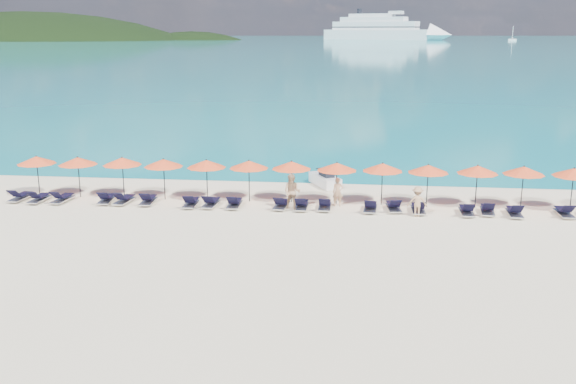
# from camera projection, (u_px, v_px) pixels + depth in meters

# --- Properties ---
(ground) EXTENTS (1400.00, 1400.00, 0.00)m
(ground) POSITION_uv_depth(u_px,v_px,m) (281.00, 234.00, 28.91)
(ground) COLOR beige
(sea) EXTENTS (1600.00, 1300.00, 0.01)m
(sea) POSITION_uv_depth(u_px,v_px,m) (358.00, 39.00, 664.79)
(sea) COLOR #1FA9B2
(sea) RESTS_ON ground
(headland_main) EXTENTS (374.00, 242.00, 126.50)m
(headland_main) POSITION_uv_depth(u_px,v_px,m) (29.00, 82.00, 590.58)
(headland_main) COLOR black
(headland_main) RESTS_ON ground
(headland_small) EXTENTS (162.00, 126.00, 85.50)m
(headland_small) POSITION_uv_depth(u_px,v_px,m) (193.00, 79.00, 593.08)
(headland_small) COLOR black
(headland_small) RESTS_ON ground
(cruise_ship) EXTENTS (118.85, 63.87, 33.60)m
(cruise_ship) POSITION_uv_depth(u_px,v_px,m) (388.00, 30.00, 590.30)
(cruise_ship) COLOR white
(cruise_ship) RESTS_ON ground
(sailboat_near) EXTENTS (6.61, 2.20, 12.11)m
(sailboat_near) POSITION_uv_depth(u_px,v_px,m) (512.00, 39.00, 531.58)
(sailboat_near) COLOR white
(sailboat_near) RESTS_ON ground
(jetski) EXTENTS (2.08, 2.78, 0.93)m
(jetski) POSITION_uv_depth(u_px,v_px,m) (325.00, 180.00, 37.73)
(jetski) COLOR white
(jetski) RESTS_ON ground
(beachgoer_a) EXTENTS (0.58, 0.41, 1.50)m
(beachgoer_a) POSITION_uv_depth(u_px,v_px,m) (338.00, 192.00, 33.31)
(beachgoer_a) COLOR tan
(beachgoer_a) RESTS_ON ground
(beachgoer_b) EXTENTS (0.98, 0.67, 1.86)m
(beachgoer_b) POSITION_uv_depth(u_px,v_px,m) (292.00, 192.00, 32.60)
(beachgoer_b) COLOR tan
(beachgoer_b) RESTS_ON ground
(beachgoer_c) EXTENTS (1.00, 0.50, 1.51)m
(beachgoer_c) POSITION_uv_depth(u_px,v_px,m) (417.00, 202.00, 31.46)
(beachgoer_c) COLOR tan
(beachgoer_c) RESTS_ON ground
(umbrella_0) EXTENTS (2.10, 2.10, 2.28)m
(umbrella_0) POSITION_uv_depth(u_px,v_px,m) (37.00, 160.00, 35.08)
(umbrella_0) COLOR black
(umbrella_0) RESTS_ON ground
(umbrella_1) EXTENTS (2.10, 2.10, 2.28)m
(umbrella_1) POSITION_uv_depth(u_px,v_px,m) (78.00, 161.00, 34.84)
(umbrella_1) COLOR black
(umbrella_1) RESTS_ON ground
(umbrella_2) EXTENTS (2.10, 2.10, 2.28)m
(umbrella_2) POSITION_uv_depth(u_px,v_px,m) (122.00, 161.00, 34.76)
(umbrella_2) COLOR black
(umbrella_2) RESTS_ON ground
(umbrella_3) EXTENTS (2.10, 2.10, 2.28)m
(umbrella_3) POSITION_uv_depth(u_px,v_px,m) (163.00, 163.00, 34.35)
(umbrella_3) COLOR black
(umbrella_3) RESTS_ON ground
(umbrella_4) EXTENTS (2.10, 2.10, 2.28)m
(umbrella_4) POSITION_uv_depth(u_px,v_px,m) (206.00, 164.00, 34.11)
(umbrella_4) COLOR black
(umbrella_4) RESTS_ON ground
(umbrella_5) EXTENTS (2.10, 2.10, 2.28)m
(umbrella_5) POSITION_uv_depth(u_px,v_px,m) (249.00, 164.00, 33.94)
(umbrella_5) COLOR black
(umbrella_5) RESTS_ON ground
(umbrella_6) EXTENTS (2.10, 2.10, 2.28)m
(umbrella_6) POSITION_uv_depth(u_px,v_px,m) (291.00, 165.00, 33.75)
(umbrella_6) COLOR black
(umbrella_6) RESTS_ON ground
(umbrella_7) EXTENTS (2.10, 2.10, 2.28)m
(umbrella_7) POSITION_uv_depth(u_px,v_px,m) (337.00, 167.00, 33.41)
(umbrella_7) COLOR black
(umbrella_7) RESTS_ON ground
(umbrella_8) EXTENTS (2.10, 2.10, 2.28)m
(umbrella_8) POSITION_uv_depth(u_px,v_px,m) (383.00, 167.00, 33.27)
(umbrella_8) COLOR black
(umbrella_8) RESTS_ON ground
(umbrella_9) EXTENTS (2.10, 2.10, 2.28)m
(umbrella_9) POSITION_uv_depth(u_px,v_px,m) (428.00, 169.00, 32.89)
(umbrella_9) COLOR black
(umbrella_9) RESTS_ON ground
(umbrella_10) EXTENTS (2.10, 2.10, 2.28)m
(umbrella_10) POSITION_uv_depth(u_px,v_px,m) (478.00, 170.00, 32.70)
(umbrella_10) COLOR black
(umbrella_10) RESTS_ON ground
(umbrella_11) EXTENTS (2.10, 2.10, 2.28)m
(umbrella_11) POSITION_uv_depth(u_px,v_px,m) (524.00, 170.00, 32.50)
(umbrella_11) COLOR black
(umbrella_11) RESTS_ON ground
(umbrella_12) EXTENTS (2.10, 2.10, 2.28)m
(umbrella_12) POSITION_uv_depth(u_px,v_px,m) (574.00, 172.00, 32.08)
(umbrella_12) COLOR black
(umbrella_12) RESTS_ON ground
(lounger_0) EXTENTS (0.74, 1.74, 0.66)m
(lounger_0) POSITION_uv_depth(u_px,v_px,m) (20.00, 196.00, 34.51)
(lounger_0) COLOR silver
(lounger_0) RESTS_ON ground
(lounger_1) EXTENTS (0.68, 1.72, 0.66)m
(lounger_1) POSITION_uv_depth(u_px,v_px,m) (39.00, 198.00, 34.22)
(lounger_1) COLOR silver
(lounger_1) RESTS_ON ground
(lounger_2) EXTENTS (0.76, 1.75, 0.66)m
(lounger_2) POSITION_uv_depth(u_px,v_px,m) (62.00, 198.00, 34.16)
(lounger_2) COLOR silver
(lounger_2) RESTS_ON ground
(lounger_3) EXTENTS (0.77, 1.75, 0.66)m
(lounger_3) POSITION_uv_depth(u_px,v_px,m) (107.00, 199.00, 34.05)
(lounger_3) COLOR silver
(lounger_3) RESTS_ON ground
(lounger_4) EXTENTS (0.78, 1.75, 0.66)m
(lounger_4) POSITION_uv_depth(u_px,v_px,m) (124.00, 199.00, 33.92)
(lounger_4) COLOR silver
(lounger_4) RESTS_ON ground
(lounger_5) EXTENTS (0.73, 1.74, 0.66)m
(lounger_5) POSITION_uv_depth(u_px,v_px,m) (148.00, 200.00, 33.84)
(lounger_5) COLOR silver
(lounger_5) RESTS_ON ground
(lounger_6) EXTENTS (0.67, 1.72, 0.66)m
(lounger_6) POSITION_uv_depth(u_px,v_px,m) (191.00, 202.00, 33.34)
(lounger_6) COLOR silver
(lounger_6) RESTS_ON ground
(lounger_7) EXTENTS (0.75, 1.74, 0.66)m
(lounger_7) POSITION_uv_depth(u_px,v_px,m) (211.00, 202.00, 33.30)
(lounger_7) COLOR silver
(lounger_7) RESTS_ON ground
(lounger_8) EXTENTS (0.65, 1.71, 0.66)m
(lounger_8) POSITION_uv_depth(u_px,v_px,m) (234.00, 203.00, 33.18)
(lounger_8) COLOR silver
(lounger_8) RESTS_ON ground
(lounger_9) EXTENTS (0.79, 1.75, 0.66)m
(lounger_9) POSITION_uv_depth(u_px,v_px,m) (281.00, 204.00, 33.00)
(lounger_9) COLOR silver
(lounger_9) RESTS_ON ground
(lounger_10) EXTENTS (0.64, 1.71, 0.66)m
(lounger_10) POSITION_uv_depth(u_px,v_px,m) (302.00, 205.00, 32.85)
(lounger_10) COLOR silver
(lounger_10) RESTS_ON ground
(lounger_11) EXTENTS (0.62, 1.70, 0.66)m
(lounger_11) POSITION_uv_depth(u_px,v_px,m) (325.00, 205.00, 32.81)
(lounger_11) COLOR silver
(lounger_11) RESTS_ON ground
(lounger_12) EXTENTS (0.74, 1.74, 0.66)m
(lounger_12) POSITION_uv_depth(u_px,v_px,m) (370.00, 207.00, 32.47)
(lounger_12) COLOR silver
(lounger_12) RESTS_ON ground
(lounger_13) EXTENTS (0.79, 1.75, 0.66)m
(lounger_13) POSITION_uv_depth(u_px,v_px,m) (394.00, 206.00, 32.57)
(lounger_13) COLOR silver
(lounger_13) RESTS_ON ground
(lounger_14) EXTENTS (0.63, 1.70, 0.66)m
(lounger_14) POSITION_uv_depth(u_px,v_px,m) (418.00, 208.00, 32.23)
(lounger_14) COLOR silver
(lounger_14) RESTS_ON ground
(lounger_15) EXTENTS (0.65, 1.71, 0.66)m
(lounger_15) POSITION_uv_depth(u_px,v_px,m) (467.00, 210.00, 31.85)
(lounger_15) COLOR silver
(lounger_15) RESTS_ON ground
(lounger_16) EXTENTS (0.79, 1.76, 0.66)m
(lounger_16) POSITION_uv_depth(u_px,v_px,m) (487.00, 210.00, 31.98)
(lounger_16) COLOR silver
(lounger_16) RESTS_ON ground
(lounger_17) EXTENTS (0.68, 1.72, 0.66)m
(lounger_17) POSITION_uv_depth(u_px,v_px,m) (515.00, 212.00, 31.61)
(lounger_17) COLOR silver
(lounger_17) RESTS_ON ground
(lounger_18) EXTENTS (0.64, 1.71, 0.66)m
(lounger_18) POSITION_uv_depth(u_px,v_px,m) (564.00, 212.00, 31.61)
(lounger_18) COLOR silver
(lounger_18) RESTS_ON ground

